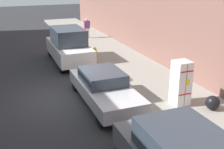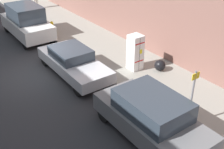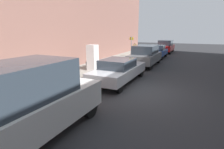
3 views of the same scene
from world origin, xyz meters
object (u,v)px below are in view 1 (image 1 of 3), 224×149
Objects in this scene: pedestrian_walking_far at (87,27)px; parked_van_white at (69,46)px; discarded_refrigerator at (181,83)px; parked_sedan_silver at (104,87)px; fire_hydrant at (95,53)px; trash_bag at (213,103)px.

pedestrian_walking_far is 6.34m from parked_van_white.
discarded_refrigerator reaches higher than parked_sedan_silver.
parked_sedan_silver reaches higher than fire_hydrant.
pedestrian_walking_far is 0.34× the size of parked_van_white.
parked_sedan_silver is (1.52, 5.78, 0.17)m from fire_hydrant.
discarded_refrigerator is 0.38× the size of parked_sedan_silver.
fire_hydrant is 0.16× the size of parked_sedan_silver.
trash_bag is at bearing -82.38° from pedestrian_walking_far.
parked_van_white is (2.73, -7.79, -0.01)m from discarded_refrigerator.
parked_sedan_silver is (2.73, -1.53, -0.35)m from discarded_refrigerator.
trash_bag is (-2.11, 8.23, -0.11)m from fire_hydrant.
pedestrian_walking_far is at bearing -102.46° from fire_hydrant.
trash_bag is 0.12× the size of parked_van_white.
trash_bag is (-0.90, 0.92, -0.63)m from discarded_refrigerator.
trash_bag is at bearing 112.65° from parked_van_white.
pedestrian_walking_far reaches higher than parked_sedan_silver.
parked_sedan_silver is (3.64, -2.45, 0.28)m from trash_bag.
fire_hydrant is (1.21, -7.31, -0.52)m from discarded_refrigerator.
discarded_refrigerator is 2.38× the size of fire_hydrant.
fire_hydrant is 0.47× the size of pedestrian_walking_far.
parked_van_white is at bearing -70.68° from discarded_refrigerator.
fire_hydrant is 1.68m from parked_van_white.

